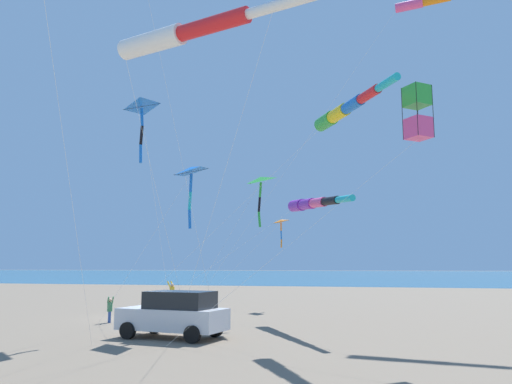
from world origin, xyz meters
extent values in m
plane|color=#756654|center=(0.00, 0.00, 0.00)|extent=(600.00, 600.00, 0.00)
cube|color=#285B7A|center=(165.00, 0.00, 0.00)|extent=(240.00, 600.00, 0.01)
cube|color=silver|center=(-7.12, -4.73, 0.75)|extent=(2.46, 4.52, 0.84)
cube|color=black|center=(-7.17, -5.07, 1.51)|extent=(1.99, 2.79, 0.68)
cylinder|color=black|center=(-7.83, -3.15, 0.33)|extent=(0.31, 0.68, 0.66)
cylinder|color=black|center=(-6.00, -3.42, 0.33)|extent=(0.31, 0.68, 0.66)
cylinder|color=black|center=(-8.25, -6.05, 0.33)|extent=(0.31, 0.68, 0.66)
cylinder|color=black|center=(-6.42, -6.31, 0.33)|extent=(0.31, 0.68, 0.66)
cube|color=black|center=(-4.01, -5.30, 0.18)|extent=(0.60, 0.40, 0.36)
cube|color=white|center=(-4.01, -5.30, 0.39)|extent=(0.62, 0.42, 0.06)
cube|color=silver|center=(7.36, 1.67, 0.38)|extent=(0.26, 0.33, 0.76)
cylinder|color=gold|center=(7.36, 1.67, 1.07)|extent=(0.46, 0.46, 0.63)
sphere|color=tan|center=(7.36, 1.67, 1.51)|extent=(0.24, 0.24, 0.24)
cylinder|color=gold|center=(7.28, 1.87, 1.55)|extent=(0.24, 0.39, 0.48)
cylinder|color=gold|center=(7.56, 1.75, 1.55)|extent=(0.24, 0.39, 0.48)
cube|color=#335199|center=(-2.83, 0.60, 0.28)|extent=(0.24, 0.23, 0.56)
cylinder|color=#3D7F51|center=(-2.83, 0.60, 0.80)|extent=(0.36, 0.36, 0.47)
sphere|color=tan|center=(-2.83, 0.60, 1.12)|extent=(0.18, 0.18, 0.18)
cylinder|color=#3D7F51|center=(-2.85, 0.43, 1.15)|extent=(0.26, 0.23, 0.35)
cylinder|color=#3D7F51|center=(-2.99, 0.61, 1.15)|extent=(0.26, 0.23, 0.35)
pyramid|color=blue|center=(-5.92, -2.39, 10.30)|extent=(2.25, 1.91, 0.50)
cylinder|color=black|center=(-5.91, -2.42, 10.19)|extent=(0.68, 1.56, 0.41)
cylinder|color=blue|center=(-5.92, -2.45, 9.67)|extent=(0.19, 0.24, 0.87)
cylinder|color=black|center=(-5.89, -2.45, 8.81)|extent=(0.27, 0.28, 0.88)
cylinder|color=blue|center=(-5.87, -2.43, 7.95)|extent=(0.23, 0.24, 0.87)
cylinder|color=white|center=(0.95, -0.20, 5.06)|extent=(13.74, 4.45, 10.13)
cube|color=green|center=(-8.34, -14.42, 8.82)|extent=(1.03, 1.03, 0.73)
cube|color=#EF4C93|center=(-8.34, -14.42, 7.65)|extent=(1.03, 1.03, 0.73)
cylinder|color=black|center=(-8.39, -14.94, 8.23)|extent=(0.02, 0.02, 1.91)
cylinder|color=black|center=(-7.83, -14.47, 8.23)|extent=(0.02, 0.02, 1.91)
cylinder|color=black|center=(-8.86, -14.37, 8.23)|extent=(0.02, 0.02, 1.91)
cylinder|color=black|center=(-8.30, -13.90, 8.23)|extent=(0.02, 0.02, 1.91)
cylinder|color=white|center=(-8.76, -9.90, 3.64)|extent=(0.83, 9.04, 7.28)
cylinder|color=white|center=(-10.13, -7.86, 6.05)|extent=(6.17, 6.07, 12.10)
cylinder|color=green|center=(-5.16, -10.86, 9.08)|extent=(1.40, 1.16, 0.62)
cylinder|color=yellow|center=(-6.25, -11.50, 9.06)|extent=(1.36, 1.09, 0.54)
cylinder|color=blue|center=(-7.35, -12.13, 9.04)|extent=(1.32, 1.02, 0.46)
cylinder|color=red|center=(-8.44, -12.77, 9.01)|extent=(1.28, 0.95, 0.37)
cylinder|color=#1EB7C6|center=(-9.53, -13.41, 8.99)|extent=(1.23, 0.87, 0.29)
cylinder|color=white|center=(-3.12, -5.00, 4.47)|extent=(2.98, 11.10, 8.94)
pyramid|color=orange|center=(7.55, -6.22, 5.96)|extent=(1.48, 1.21, 0.32)
cylinder|color=black|center=(7.55, -6.24, 5.89)|extent=(0.38, 1.08, 0.26)
cylinder|color=orange|center=(7.55, -6.24, 5.54)|extent=(0.12, 0.12, 0.57)
cylinder|color=blue|center=(7.58, -6.24, 4.96)|extent=(0.16, 0.10, 0.58)
cylinder|color=orange|center=(7.59, -6.24, 4.39)|extent=(0.14, 0.12, 0.58)
cylinder|color=white|center=(8.16, -3.00, 2.92)|extent=(1.23, 6.49, 5.84)
cylinder|color=white|center=(-13.99, -6.90, 9.17)|extent=(1.26, 2.28, 0.65)
cylinder|color=red|center=(-14.69, -8.98, 9.11)|extent=(1.10, 2.23, 0.49)
cylinder|color=white|center=(-15.38, -11.06, 9.04)|extent=(0.95, 2.17, 0.33)
cylinder|color=white|center=(-9.70, -5.41, 4.53)|extent=(7.89, 0.90, 9.05)
pyramid|color=green|center=(-1.69, -7.06, 7.29)|extent=(1.90, 2.04, 0.54)
cylinder|color=black|center=(-1.67, -7.08, 7.19)|extent=(1.21, 0.87, 0.50)
cylinder|color=green|center=(-1.65, -7.04, 6.73)|extent=(0.21, 0.23, 0.78)
cylinder|color=black|center=(-1.67, -6.99, 5.96)|extent=(0.24, 0.19, 0.78)
cylinder|color=green|center=(-1.75, -7.02, 5.19)|extent=(0.26, 0.25, 0.79)
cylinder|color=white|center=(-1.56, -4.85, 3.57)|extent=(0.22, 4.46, 7.13)
pyramid|color=blue|center=(-5.39, -4.71, 7.21)|extent=(2.21, 2.10, 0.52)
cylinder|color=black|center=(-5.37, -4.73, 7.10)|extent=(1.01, 1.29, 0.45)
cylinder|color=blue|center=(-5.33, -4.70, 6.60)|extent=(0.26, 0.24, 0.85)
cylinder|color=#1EB7C6|center=(-5.33, -4.67, 5.76)|extent=(0.21, 0.14, 0.84)
cylinder|color=blue|center=(-5.35, -4.68, 4.93)|extent=(0.21, 0.22, 0.84)
cylinder|color=white|center=(-4.38, -1.92, 3.52)|extent=(1.99, 5.62, 7.04)
cylinder|color=purple|center=(0.85, -8.55, 6.16)|extent=(1.70, 1.33, 0.75)
cylinder|color=purple|center=(-0.50, -9.29, 6.06)|extent=(1.65, 1.25, 0.66)
cylinder|color=#EF4C93|center=(-1.85, -10.04, 5.95)|extent=(1.60, 1.17, 0.57)
cylinder|color=black|center=(-3.20, -10.78, 5.84)|extent=(1.55, 1.09, 0.48)
cylinder|color=#1EB7C6|center=(-4.55, -11.53, 5.73)|extent=(1.51, 1.01, 0.40)
cylinder|color=white|center=(-0.97, -4.53, 3.03)|extent=(5.01, 7.31, 6.06)
cylinder|color=white|center=(-15.58, -5.06, 7.29)|extent=(11.97, 4.75, 14.58)
cylinder|color=white|center=(-9.79, -5.22, 10.40)|extent=(7.36, 2.27, 20.81)
cylinder|color=#EF4C93|center=(2.51, -15.01, 17.98)|extent=(0.75, 1.60, 0.59)
cylinder|color=orange|center=(2.30, -16.53, 18.02)|extent=(0.67, 1.59, 0.51)
cylinder|color=white|center=(4.08, -7.37, 8.91)|extent=(2.93, 13.77, 17.82)
camera|label=1|loc=(-26.36, -13.13, 2.86)|focal=35.24mm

